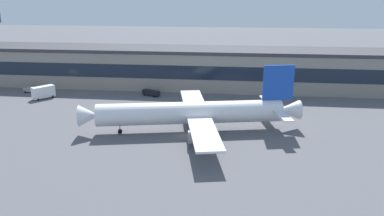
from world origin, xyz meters
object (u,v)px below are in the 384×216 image
(airliner, at_px, (194,113))
(catering_truck, at_px, (43,92))
(pushback_tractor, at_px, (31,89))
(belt_loader, at_px, (151,93))

(airliner, relative_size, catering_truck, 7.68)
(airliner, relative_size, pushback_tractor, 10.89)
(belt_loader, distance_m, catering_truck, 35.76)
(belt_loader, bearing_deg, pushback_tractor, -179.55)
(belt_loader, height_order, pushback_tractor, belt_loader)
(airliner, height_order, belt_loader, airliner)
(belt_loader, relative_size, catering_truck, 0.91)
(pushback_tractor, bearing_deg, catering_truck, -41.01)
(pushback_tractor, height_order, catering_truck, catering_truck)
(pushback_tractor, relative_size, catering_truck, 0.70)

